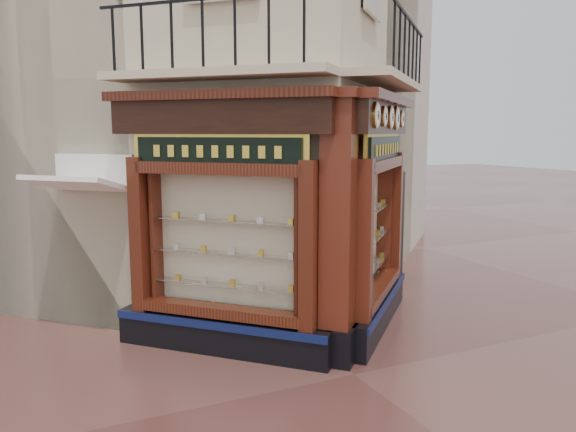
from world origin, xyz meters
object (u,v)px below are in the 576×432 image
clock_d (397,118)px  clock_e (402,119)px  clock_b (384,116)px  awning (85,338)px  signboard_right (384,149)px  clock_c (391,117)px  signboard_left (217,151)px  clock_a (376,115)px  corner_pilaster (338,233)px

clock_d → clock_e: (0.42, 0.42, 0.00)m
clock_b → awning: (-4.36, 2.13, -3.62)m
signboard_right → clock_c: bearing=-124.6°
clock_c → clock_d: bearing=0.0°
clock_c → signboard_left: clock_c is taller
clock_a → signboard_left: size_ratio=0.18×
clock_d → clock_e: size_ratio=1.33×
corner_pilaster → signboard_left: corner_pilaster is taller
clock_a → signboard_left: 2.36m
corner_pilaster → signboard_left: size_ratio=1.94×
clock_a → signboard_right: bearing=4.8°
clock_b → clock_e: size_ratio=1.03×
clock_b → signboard_left: clock_b is taller
clock_a → clock_d: 1.83m
clock_d → signboard_left: (-3.37, -0.29, -0.52)m
clock_a → clock_b: bearing=0.0°
clock_b → clock_c: size_ratio=0.84×
clock_a → awning: (-3.91, 2.58, -3.62)m
corner_pilaster → clock_c: size_ratio=10.56×
clock_c → clock_e: 1.20m
clock_d → clock_a: bearing=-180.0°
clock_b → awning: size_ratio=0.21×
corner_pilaster → awning: (-3.29, 2.59, -1.95)m
clock_b → clock_d: size_ratio=0.78×
clock_b → clock_e: clock_b is taller
clock_e → signboard_left: 3.90m
clock_b → clock_d: clock_d is taller
clock_c → clock_e: (0.85, 0.85, 0.00)m
clock_a → clock_b: size_ratio=1.19×
clock_a → corner_pilaster: bearing=136.1°
clock_a → clock_e: clock_a is taller
awning → signboard_left: (1.83, -1.57, 3.10)m
corner_pilaster → signboard_left: bearing=100.2°
corner_pilaster → signboard_left: (-1.46, 1.01, 1.15)m
signboard_right → clock_a: bearing=-175.2°
awning → signboard_left: size_ratio=0.75×
signboard_left → clock_d: bearing=-130.0°
awning → clock_a: bearing=-168.4°
clock_e → corner_pilaster: bearing=171.5°
clock_d → corner_pilaster: bearing=169.4°
clock_a → clock_b: (0.45, 0.45, 0.00)m
clock_e → awning: 6.75m
clock_b → clock_a: bearing=-180.0°
clock_d → awning: bearing=121.2°
clock_a → clock_c: same height
corner_pilaster → clock_b: (1.06, 0.46, 1.67)m
clock_b → signboard_right: 0.86m
clock_e → signboard_left: bearing=145.7°
corner_pilaster → clock_c: corner_pilaster is taller
clock_d → clock_e: bearing=0.0°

